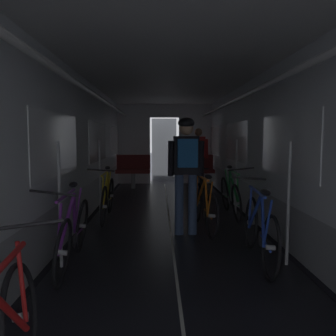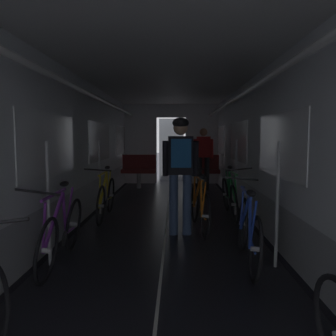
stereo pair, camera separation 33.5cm
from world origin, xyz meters
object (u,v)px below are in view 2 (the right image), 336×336
at_px(bicycle_purple, 62,231).
at_px(person_cyclist_aisle, 181,163).
at_px(bicycle_yellow, 106,197).
at_px(bench_seat_far_left, 139,168).
at_px(bicycle_orange_in_aisle, 200,206).
at_px(bicycle_blue, 248,231).
at_px(person_standing_near_bench, 203,154).
at_px(bicycle_green, 230,196).
at_px(bench_seat_far_right, 202,168).

xyz_separation_m(bicycle_purple, person_cyclist_aisle, (1.36, 1.22, 0.69)).
relative_size(bicycle_yellow, person_cyclist_aisle, 0.98).
distance_m(bench_seat_far_left, bicycle_orange_in_aisle, 4.69).
height_order(bicycle_blue, person_standing_near_bench, person_standing_near_bench).
height_order(bicycle_green, bicycle_yellow, bicycle_green).
bearing_deg(bench_seat_far_left, person_standing_near_bench, -11.79).
xyz_separation_m(bicycle_green, bicycle_purple, (-2.27, -2.39, -0.00)).
height_order(bench_seat_far_right, bicycle_orange_in_aisle, bench_seat_far_right).
relative_size(bench_seat_far_left, bicycle_yellow, 0.58).
bearing_deg(person_standing_near_bench, bicycle_yellow, -120.51).
height_order(bicycle_blue, bicycle_orange_in_aisle, bicycle_blue).
xyz_separation_m(bicycle_blue, bicycle_purple, (-2.12, -0.08, -0.00)).
distance_m(bicycle_green, person_cyclist_aisle, 1.63).
xyz_separation_m(bicycle_purple, bicycle_orange_in_aisle, (1.66, 1.48, 0.00)).
xyz_separation_m(bench_seat_far_right, bicycle_purple, (-2.04, -5.95, -0.19)).
relative_size(person_cyclist_aisle, bicycle_orange_in_aisle, 1.02).
bearing_deg(person_cyclist_aisle, bicycle_green, 52.13).
bearing_deg(bicycle_purple, bench_seat_far_left, 87.73).
bearing_deg(bicycle_purple, bicycle_green, 46.48).
height_order(bench_seat_far_left, bicycle_purple, same).
bearing_deg(bicycle_blue, bench_seat_far_right, 90.81).
distance_m(bicycle_yellow, person_cyclist_aisle, 1.78).
relative_size(bench_seat_far_left, bicycle_blue, 0.58).
bearing_deg(bicycle_yellow, bicycle_orange_in_aisle, -24.39).
bearing_deg(person_cyclist_aisle, person_standing_near_bench, 81.15).
relative_size(bench_seat_far_left, bicycle_orange_in_aisle, 0.58).
height_order(bicycle_yellow, person_standing_near_bench, person_standing_near_bench).
bearing_deg(bicycle_green, bench_seat_far_right, 93.72).
bearing_deg(bicycle_purple, bicycle_orange_in_aisle, 41.79).
bearing_deg(bicycle_blue, bicycle_purple, -177.92).
xyz_separation_m(bench_seat_far_left, person_standing_near_bench, (1.80, -0.38, 0.41)).
bearing_deg(bicycle_green, person_cyclist_aisle, -127.87).
bearing_deg(bicycle_blue, bicycle_yellow, 134.02).
xyz_separation_m(bench_seat_far_right, bicycle_yellow, (-1.98, -3.74, -0.18)).
xyz_separation_m(bicycle_blue, person_cyclist_aisle, (-0.76, 1.14, 0.69)).
height_order(bicycle_orange_in_aisle, person_standing_near_bench, person_standing_near_bench).
height_order(bicycle_yellow, bicycle_orange_in_aisle, bicycle_yellow).
relative_size(bicycle_blue, bicycle_orange_in_aisle, 1.00).
relative_size(bicycle_yellow, bicycle_blue, 1.00).
relative_size(bench_seat_far_right, person_cyclist_aisle, 0.57).
bearing_deg(bench_seat_far_left, bicycle_blue, -72.23).
relative_size(bench_seat_far_right, bicycle_purple, 0.58).
xyz_separation_m(bench_seat_far_left, bicycle_green, (2.03, -3.56, -0.19)).
xyz_separation_m(bench_seat_far_left, bicycle_orange_in_aisle, (1.42, -4.47, -0.18)).
distance_m(bicycle_blue, bicycle_orange_in_aisle, 1.48).
height_order(bicycle_green, bicycle_purple, bicycle_purple).
height_order(bench_seat_far_left, bicycle_yellow, bench_seat_far_left).
bearing_deg(bench_seat_far_left, person_cyclist_aisle, -76.64).
distance_m(bench_seat_far_right, bicycle_green, 3.58).
bearing_deg(bench_seat_far_left, bicycle_green, -60.32).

